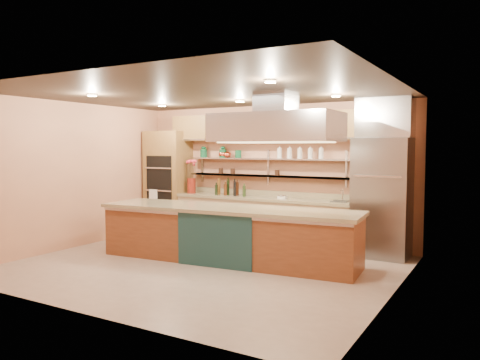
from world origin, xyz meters
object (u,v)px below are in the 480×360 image
Objects in this scene: copper_kettle at (227,155)px; green_canister at (238,154)px; refrigerator at (382,198)px; flower_vase at (191,186)px; kitchen_scale at (282,196)px; island at (227,234)px.

green_canister is (0.27, 0.00, 0.01)m from copper_kettle.
flower_vase is at bearing 179.86° from refrigerator.
flower_vase is at bearing -164.29° from kitchen_scale.
copper_kettle is (-1.15, 1.87, 1.32)m from island.
copper_kettle is (-1.41, 0.22, 0.81)m from kitchen_scale.
copper_kettle is at bearing 176.06° from refrigerator.
green_canister is at bearing 175.71° from refrigerator.
kitchen_scale is (-1.93, 0.01, -0.07)m from refrigerator.
flower_vase is 1.07m from copper_kettle.
kitchen_scale is at bearing -10.98° from green_canister.
refrigerator reaches higher than copper_kettle.
island is at bearing -58.49° from copper_kettle.
refrigerator is at bearing 31.69° from island.
refrigerator reaches higher than kitchen_scale.
refrigerator is 12.48× the size of copper_kettle.
island is (-2.19, -1.64, -0.59)m from refrigerator.
island is 27.42× the size of green_canister.
flower_vase reaches higher than island.
green_canister is (-3.06, 0.23, 0.75)m from refrigerator.
flower_vase is (-1.94, 1.65, 0.63)m from island.
green_canister is (-1.13, 0.22, 0.82)m from kitchen_scale.
green_canister is at bearing 109.86° from island.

